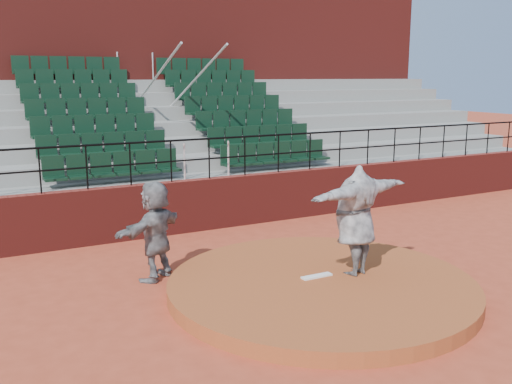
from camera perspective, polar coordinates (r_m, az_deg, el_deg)
ground at (r=10.47m, az=6.52°, el=-9.97°), size 90.00×90.00×0.00m
pitchers_mound at (r=10.43m, az=6.53°, el=-9.33°), size 5.50×5.50×0.25m
pitching_rubber at (r=10.50m, az=6.08°, el=-8.37°), size 0.60×0.15×0.03m
boundary_wall at (r=14.50m, az=-4.63°, el=-1.16°), size 24.00×0.30×1.30m
wall_railing at (r=14.26m, az=-4.72°, el=4.26°), size 24.04×0.05×1.03m
seating_deck at (r=17.72m, az=-9.37°, el=3.65°), size 24.00×5.97×4.63m
press_box_facade at (r=21.34m, az=-13.03°, el=10.50°), size 24.00×3.00×7.10m
pitcher at (r=10.48m, az=9.96°, el=-2.80°), size 2.58×1.22×2.03m
fielder at (r=10.98m, az=-10.03°, el=-3.80°), size 1.78×1.47×1.91m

